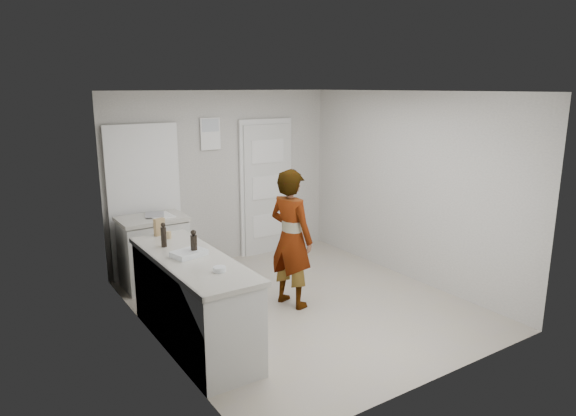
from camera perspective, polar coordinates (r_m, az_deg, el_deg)
ground at (r=6.28m, az=1.42°, el=-10.62°), size 4.00×4.00×0.00m
room_shell at (r=7.51m, az=-8.15°, el=1.49°), size 4.00×4.00×4.00m
main_counter at (r=5.31m, az=-10.47°, el=-10.47°), size 0.64×1.96×0.93m
side_counter at (r=6.91m, az=-14.65°, el=-4.97°), size 0.84×0.61×0.93m
person at (r=6.00m, az=0.35°, el=-3.40°), size 0.54×0.68×1.65m
cake_mix_box at (r=5.91m, az=-14.10°, el=-2.05°), size 0.13×0.08×0.19m
spice_jar at (r=5.78m, az=-13.09°, el=-2.93°), size 0.05×0.05×0.08m
oil_cruet_a at (r=5.14m, az=-10.42°, el=-3.87°), size 0.07×0.07×0.26m
oil_cruet_b at (r=5.47m, az=-13.66°, el=-2.96°), size 0.06×0.06×0.26m
baking_dish at (r=5.16m, az=-10.96°, el=-4.99°), size 0.36×0.29×0.06m
egg_bowl at (r=4.70m, az=-7.62°, el=-6.75°), size 0.12×0.12×0.05m
papers at (r=6.81m, az=-13.96°, el=-0.81°), size 0.28×0.36×0.01m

